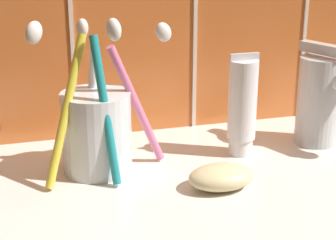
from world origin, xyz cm
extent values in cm
cube|color=silver|center=(0.00, 0.00, 1.00)|extent=(62.45, 32.37, 2.00)
cylinder|color=silver|center=(-13.06, 5.13, 6.47)|extent=(7.61, 7.61, 8.94)
cylinder|color=pink|center=(-8.54, 5.17, 9.17)|extent=(6.53, 1.90, 13.89)
ellipsoid|color=white|center=(-5.33, 5.67, 16.96)|extent=(2.58, 1.66, 2.68)
cylinder|color=white|center=(-13.09, 7.86, 9.20)|extent=(1.70, 4.51, 13.82)
ellipsoid|color=white|center=(-13.47, 9.88, 17.05)|extent=(1.68, 2.39, 2.56)
cylinder|color=yellow|center=(-16.41, 3.01, 9.92)|extent=(5.84, 4.68, 15.36)
ellipsoid|color=white|center=(-19.04, 1.05, 18.47)|extent=(2.67, 2.46, 2.66)
cylinder|color=teal|center=(-12.52, 1.89, 9.95)|extent=(2.56, 4.36, 15.30)
ellipsoid|color=white|center=(-11.73, 0.06, 18.56)|extent=(2.04, 2.48, 2.52)
cylinder|color=white|center=(3.98, 5.13, 3.03)|extent=(2.83, 2.83, 2.05)
cylinder|color=white|center=(3.98, 5.13, 8.73)|extent=(3.33, 3.33, 9.35)
cube|color=silver|center=(3.98, 5.13, 13.81)|extent=(3.49, 0.36, 0.80)
cylinder|color=silver|center=(14.41, 6.00, 7.44)|extent=(5.24, 5.24, 10.88)
cube|color=silver|center=(14.41, 6.00, 13.88)|extent=(3.77, 6.04, 1.20)
ellipsoid|color=beige|center=(-1.48, -2.83, 3.27)|extent=(7.01, 4.74, 2.54)
camera|label=1|loc=(-21.03, -51.94, 28.30)|focal=60.00mm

